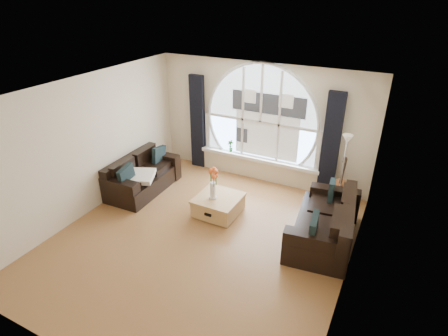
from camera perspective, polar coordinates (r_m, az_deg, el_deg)
The scene contains 21 objects.
ground at distance 6.82m, azimuth -3.51°, elevation -10.97°, with size 5.00×5.50×0.01m, color brown.
ceiling at distance 5.60m, azimuth -4.28°, elevation 11.50°, with size 5.00×5.50×0.01m, color silver.
wall_back at distance 8.37m, azimuth 5.81°, elevation 6.91°, with size 5.00×0.01×2.70m, color beige.
wall_front at distance 4.39m, azimuth -23.13°, elevation -15.71°, with size 5.00×0.01×2.70m, color beige.
wall_left at distance 7.58m, azimuth -20.39°, elevation 3.16°, with size 0.01×5.50×2.70m, color beige.
wall_right at distance 5.41m, azimuth 19.76°, elevation -6.37°, with size 0.01×5.50×2.70m, color beige.
attic_slope at distance 4.99m, azimuth 18.14°, elevation 4.08°, with size 0.92×5.50×0.72m, color silver.
arched_window at distance 8.25m, azimuth 5.82°, elevation 8.64°, with size 2.60×0.06×2.15m, color silver.
window_sill at distance 8.60m, azimuth 5.31°, elevation 1.44°, with size 2.90×0.22×0.08m, color white.
window_frame at distance 8.23m, azimuth 5.74°, elevation 8.59°, with size 2.76×0.08×2.15m, color white.
neighbor_house at distance 8.23m, azimuth 6.72°, elevation 7.63°, with size 1.70×0.02×1.50m, color silver.
curtain_left at distance 9.00m, azimuth -4.10°, elevation 7.06°, with size 0.35×0.12×2.30m, color black.
curtain_right at distance 7.94m, azimuth 16.21°, elevation 3.28°, with size 0.35×0.12×2.30m, color black.
sofa_left at distance 8.32m, azimuth -12.47°, elevation -0.88°, with size 0.86×1.72×0.77m, color black.
sofa_right at distance 6.81m, azimuth 15.28°, elevation -7.91°, with size 0.94×1.88×0.83m, color black.
coffee_chest at distance 7.39m, azimuth -0.88°, elevation -5.65°, with size 0.85×0.85×0.42m, color tan.
throw_blanket at distance 8.01m, azimuth -12.80°, elevation -1.24°, with size 0.55×0.55×0.10m, color silver.
vase_flowers at distance 7.08m, azimuth -1.78°, elevation -1.95°, with size 0.24×0.24×0.70m, color white.
floor_lamp at distance 7.67m, azimuth 17.83°, elevation -0.67°, with size 0.24×0.24×1.60m, color #B2B2B2.
guitar at distance 8.06m, azimuth 17.89°, elevation -1.50°, with size 0.36×0.24×1.06m, color brown.
potted_plant at distance 8.79m, azimuth 1.03°, elevation 3.43°, with size 0.15×0.10×0.29m, color #1E6023.
Camera 1 is at (2.82, -4.62, 4.15)m, focal length 29.49 mm.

